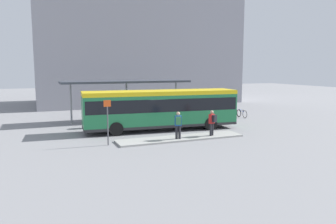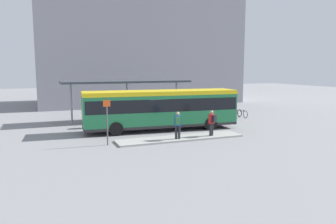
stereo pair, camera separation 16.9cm
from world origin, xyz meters
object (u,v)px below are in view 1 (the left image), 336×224
object	(u,v)px
city_bus	(161,107)
bicycle_red	(236,113)
bicycle_blue	(242,113)
pedestrian_waiting	(212,121)
bicycle_orange	(230,112)
potted_planter_near_shelter	(87,121)
platform_sign	(108,120)
pedestrian_companion	(178,123)

from	to	relation	value
city_bus	bicycle_red	world-z (taller)	city_bus
bicycle_red	bicycle_blue	bearing A→B (deg)	3.59
pedestrian_waiting	bicycle_blue	xyz separation A→B (m)	(7.30, 7.01, -0.75)
pedestrian_waiting	bicycle_orange	xyz separation A→B (m)	(7.18, 8.80, -0.78)
city_bus	potted_planter_near_shelter	distance (m)	6.04
city_bus	bicycle_blue	size ratio (longest dim) A/B	6.94
platform_sign	potted_planter_near_shelter	bearing A→B (deg)	93.10
pedestrian_waiting	potted_planter_near_shelter	size ratio (longest dim) A/B	1.55
bicycle_blue	potted_planter_near_shelter	distance (m)	14.74
city_bus	pedestrian_waiting	world-z (taller)	city_bus
potted_planter_near_shelter	bicycle_red	bearing A→B (deg)	4.46
city_bus	pedestrian_waiting	distance (m)	4.53
bicycle_blue	pedestrian_companion	bearing A→B (deg)	126.47
bicycle_blue	potted_planter_near_shelter	world-z (taller)	potted_planter_near_shelter
pedestrian_waiting	city_bus	bearing A→B (deg)	5.52
pedestrian_companion	potted_planter_near_shelter	size ratio (longest dim) A/B	1.59
pedestrian_companion	bicycle_red	world-z (taller)	pedestrian_companion
pedestrian_waiting	pedestrian_companion	distance (m)	2.58
bicycle_orange	bicycle_red	bearing A→B (deg)	-172.38
potted_planter_near_shelter	pedestrian_companion	bearing A→B (deg)	-54.62
pedestrian_companion	potted_planter_near_shelter	distance (m)	8.40
pedestrian_waiting	pedestrian_companion	size ratio (longest dim) A/B	0.98
bicycle_blue	bicycle_orange	size ratio (longest dim) A/B	1.08
bicycle_orange	pedestrian_companion	bearing A→B (deg)	136.79
pedestrian_waiting	bicycle_red	distance (m)	10.74
bicycle_red	potted_planter_near_shelter	world-z (taller)	potted_planter_near_shelter
pedestrian_companion	potted_planter_near_shelter	world-z (taller)	pedestrian_companion
city_bus	pedestrian_companion	size ratio (longest dim) A/B	6.60
bicycle_red	platform_sign	world-z (taller)	platform_sign
bicycle_orange	potted_planter_near_shelter	bearing A→B (deg)	102.46
bicycle_blue	platform_sign	world-z (taller)	platform_sign
platform_sign	bicycle_orange	bearing A→B (deg)	30.44
potted_planter_near_shelter	bicycle_orange	bearing A→B (deg)	7.97
pedestrian_companion	potted_planter_near_shelter	bearing A→B (deg)	54.76
city_bus	bicycle_blue	bearing A→B (deg)	22.81
bicycle_blue	platform_sign	bearing A→B (deg)	115.45
city_bus	bicycle_orange	world-z (taller)	city_bus
potted_planter_near_shelter	pedestrian_waiting	bearing A→B (deg)	-42.27
bicycle_red	platform_sign	xyz separation A→B (m)	(-14.32, -7.48, 1.20)
pedestrian_waiting	platform_sign	world-z (taller)	platform_sign
pedestrian_companion	bicycle_blue	world-z (taller)	pedestrian_companion
bicycle_blue	bicycle_red	size ratio (longest dim) A/B	1.04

